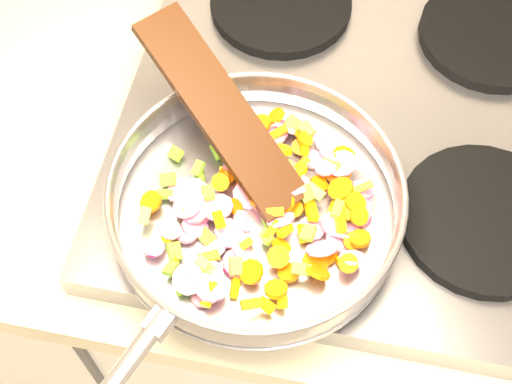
# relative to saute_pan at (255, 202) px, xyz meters

# --- Properties ---
(cooktop) EXTENTS (0.60, 0.60, 0.04)m
(cooktop) POSITION_rel_saute_pan_xyz_m (0.11, 0.19, -0.07)
(cooktop) COLOR #939399
(cooktop) RESTS_ON counter_top
(grate_fl) EXTENTS (0.19, 0.19, 0.02)m
(grate_fl) POSITION_rel_saute_pan_xyz_m (-0.03, 0.05, -0.04)
(grate_fl) COLOR black
(grate_fl) RESTS_ON cooktop
(grate_fr) EXTENTS (0.19, 0.19, 0.02)m
(grate_fr) POSITION_rel_saute_pan_xyz_m (0.25, 0.05, -0.04)
(grate_fr) COLOR black
(grate_fr) RESTS_ON cooktop
(grate_bl) EXTENTS (0.19, 0.19, 0.02)m
(grate_bl) POSITION_rel_saute_pan_xyz_m (-0.03, 0.33, -0.04)
(grate_bl) COLOR black
(grate_bl) RESTS_ON cooktop
(grate_br) EXTENTS (0.19, 0.19, 0.02)m
(grate_br) POSITION_rel_saute_pan_xyz_m (0.25, 0.33, -0.04)
(grate_br) COLOR black
(grate_br) RESTS_ON cooktop
(saute_pan) EXTENTS (0.35, 0.50, 0.05)m
(saute_pan) POSITION_rel_saute_pan_xyz_m (0.00, 0.00, 0.00)
(saute_pan) COLOR #9E9EA5
(saute_pan) RESTS_ON grate_fl
(vegetable_heap) EXTENTS (0.26, 0.26, 0.05)m
(vegetable_heap) POSITION_rel_saute_pan_xyz_m (0.02, 0.00, -0.01)
(vegetable_heap) COLOR #D11461
(vegetable_heap) RESTS_ON saute_pan
(wooden_spatula) EXTENTS (0.22, 0.20, 0.10)m
(wooden_spatula) POSITION_rel_saute_pan_xyz_m (-0.05, 0.08, 0.04)
(wooden_spatula) COLOR black
(wooden_spatula) RESTS_ON saute_pan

